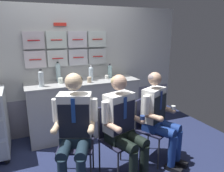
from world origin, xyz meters
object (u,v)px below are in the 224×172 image
(folding_chair_left, at_px, (77,135))
(crew_member_right, at_px, (159,114))
(folding_chair_right, at_px, (148,122))
(snack_banana, at_px, (118,76))
(crew_member_center, at_px, (124,123))
(coffee_cup_white, at_px, (89,80))
(folding_chair_center, at_px, (115,131))
(water_bottle_tall, at_px, (58,72))
(crew_member_left, at_px, (74,125))

(folding_chair_left, xyz_separation_m, crew_member_right, (1.07, -0.16, 0.15))
(folding_chair_left, xyz_separation_m, folding_chair_right, (0.99, -0.01, 0.00))
(folding_chair_left, height_order, folding_chair_right, same)
(folding_chair_right, bearing_deg, folding_chair_left, 179.19)
(folding_chair_left, bearing_deg, folding_chair_right, -0.81)
(snack_banana, bearing_deg, crew_member_center, -112.14)
(folding_chair_right, xyz_separation_m, crew_member_right, (0.08, -0.15, 0.15))
(folding_chair_left, height_order, crew_member_center, crew_member_center)
(coffee_cup_white, bearing_deg, snack_banana, 20.31)
(folding_chair_center, bearing_deg, folding_chair_right, 9.12)
(crew_member_center, relative_size, coffee_cup_white, 14.40)
(water_bottle_tall, relative_size, snack_banana, 1.86)
(crew_member_left, bearing_deg, crew_member_right, -0.68)
(crew_member_left, bearing_deg, coffee_cup_white, 63.91)
(folding_chair_left, xyz_separation_m, crew_member_center, (0.50, -0.26, 0.17))
(crew_member_right, bearing_deg, snack_banana, 90.49)
(crew_member_right, relative_size, water_bottle_tall, 3.83)
(folding_chair_left, distance_m, water_bottle_tall, 1.31)
(crew_member_center, relative_size, water_bottle_tall, 3.93)
(folding_chair_left, relative_size, crew_member_center, 0.67)
(crew_member_center, distance_m, folding_chair_right, 0.58)
(crew_member_right, bearing_deg, folding_chair_center, 174.56)
(crew_member_center, bearing_deg, snack_banana, 67.86)
(folding_chair_left, height_order, coffee_cup_white, coffee_cup_white)
(crew_member_left, bearing_deg, folding_chair_center, 5.04)
(folding_chair_right, xyz_separation_m, snack_banana, (0.06, 1.13, 0.43))
(coffee_cup_white, bearing_deg, folding_chair_center, -89.76)
(folding_chair_right, distance_m, crew_member_right, 0.22)
(crew_member_center, xyz_separation_m, folding_chair_right, (0.50, 0.24, -0.17))
(crew_member_left, distance_m, folding_chair_right, 1.08)
(folding_chair_center, height_order, folding_chair_right, same)
(folding_chair_left, bearing_deg, snack_banana, 46.61)
(crew_member_left, bearing_deg, water_bottle_tall, 86.83)
(crew_member_left, height_order, crew_member_right, crew_member_left)
(folding_chair_right, relative_size, water_bottle_tall, 2.65)
(water_bottle_tall, bearing_deg, crew_member_right, -51.91)
(crew_member_left, relative_size, crew_member_right, 1.06)
(coffee_cup_white, bearing_deg, crew_member_center, -87.53)
(crew_member_left, bearing_deg, snack_banana, 48.53)
(water_bottle_tall, height_order, snack_banana, water_bottle_tall)
(crew_member_left, xyz_separation_m, folding_chair_right, (1.05, 0.13, -0.20))
(crew_member_right, xyz_separation_m, coffee_cup_white, (-0.62, 1.05, 0.31))
(folding_chair_center, height_order, crew_member_right, crew_member_right)
(folding_chair_center, relative_size, crew_member_center, 0.67)
(crew_member_left, xyz_separation_m, snack_banana, (1.12, 1.27, 0.23))
(crew_member_right, bearing_deg, crew_member_center, -170.43)
(crew_member_center, height_order, snack_banana, crew_member_center)
(folding_chair_center, xyz_separation_m, crew_member_center, (0.05, -0.15, 0.17))
(crew_member_left, bearing_deg, folding_chair_right, 7.14)
(folding_chair_left, distance_m, crew_member_left, 0.25)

